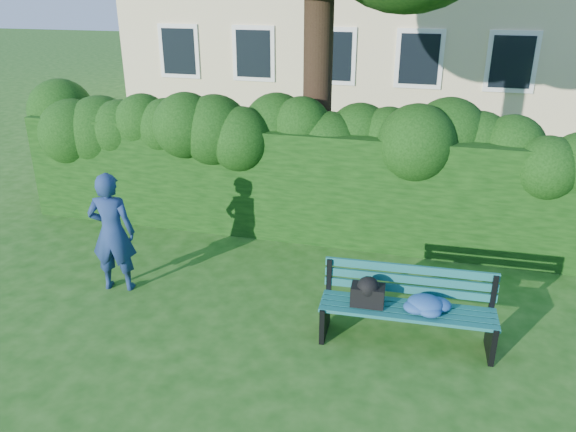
# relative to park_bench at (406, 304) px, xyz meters

# --- Properties ---
(ground) EXTENTS (80.00, 80.00, 0.00)m
(ground) POSITION_rel_park_bench_xyz_m (-1.73, 0.57, -0.50)
(ground) COLOR #1B4C12
(ground) RESTS_ON ground
(hedge) EXTENTS (10.00, 1.00, 1.80)m
(hedge) POSITION_rel_park_bench_xyz_m (-1.73, 2.77, 0.40)
(hedge) COLOR black
(hedge) RESTS_ON ground
(park_bench) EXTENTS (2.03, 0.65, 0.89)m
(park_bench) POSITION_rel_park_bench_xyz_m (0.00, 0.00, 0.00)
(park_bench) COLOR #0E4740
(park_bench) RESTS_ON ground
(man_reading) EXTENTS (0.68, 0.51, 1.68)m
(man_reading) POSITION_rel_park_bench_xyz_m (-3.92, 0.24, 0.34)
(man_reading) COLOR navy
(man_reading) RESTS_ON ground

